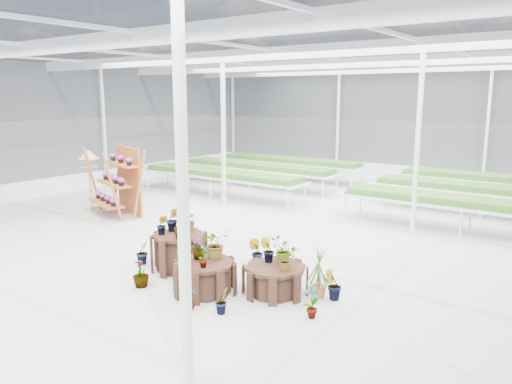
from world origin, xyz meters
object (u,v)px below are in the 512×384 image
Objects in this scene: shelf_rack at (115,181)px; bird_table at (90,180)px; plinth_mid at (205,277)px; plinth_low at (275,280)px; plinth_tall at (179,252)px.

shelf_rack reaches higher than bird_table.
plinth_mid is 1.22m from plinth_low.
shelf_rack is (-6.97, 2.21, 0.73)m from plinth_low.
shelf_rack is at bearing 154.03° from plinth_mid.
plinth_low is at bearing 1.88° from shelf_rack.
plinth_tall is at bearing -6.36° from shelf_rack.
plinth_low is at bearing 2.60° from plinth_tall.
plinth_mid is at bearing -15.04° from bird_table.
plinth_mid is 6.68m from shelf_rack.
plinth_low is (1.00, 0.70, -0.03)m from plinth_mid.
plinth_mid is (1.20, -0.60, -0.08)m from plinth_tall.
plinth_tall reaches higher than plinth_low.
plinth_mid is 0.55× the size of shelf_rack.
bird_table is at bearing -160.64° from shelf_rack.
plinth_mid is at bearing -6.51° from shelf_rack.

